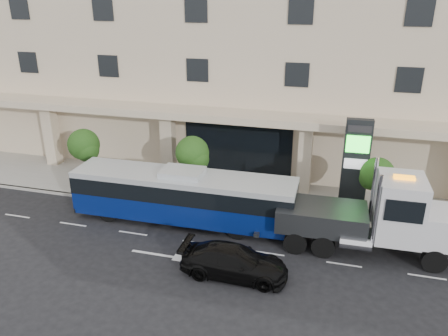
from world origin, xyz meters
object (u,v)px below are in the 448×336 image
(tow_truck, at_px, (378,218))
(signage_pylon, at_px, (355,168))
(black_sedan, at_px, (234,262))
(city_bus, at_px, (183,195))

(tow_truck, bearing_deg, signage_pylon, 107.37)
(black_sedan, bearing_deg, tow_truck, -59.24)
(signage_pylon, bearing_deg, city_bus, -163.43)
(city_bus, distance_m, tow_truck, 11.12)
(city_bus, relative_size, black_sedan, 2.54)
(signage_pylon, bearing_deg, tow_truck, -73.62)
(black_sedan, height_order, signage_pylon, signage_pylon)
(city_bus, relative_size, tow_truck, 1.24)
(city_bus, relative_size, signage_pylon, 2.20)
(city_bus, height_order, signage_pylon, signage_pylon)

